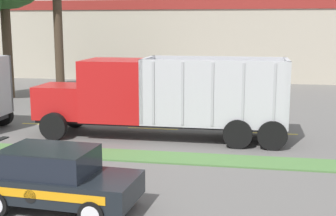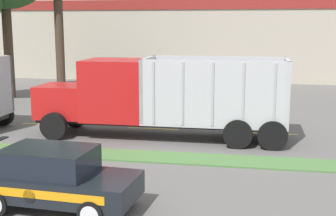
% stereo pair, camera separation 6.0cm
% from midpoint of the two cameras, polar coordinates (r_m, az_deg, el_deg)
% --- Properties ---
extents(grass_verge, '(120.00, 1.45, 0.06)m').
position_cam_midpoint_polar(grass_verge, '(17.26, -1.25, -5.99)').
color(grass_verge, '#517F42').
rests_on(grass_verge, ground_plane).
extents(centre_line_3, '(2.40, 0.14, 0.01)m').
position_cam_midpoint_polar(centre_line_3, '(23.69, -14.61, -1.91)').
color(centre_line_3, yellow).
rests_on(centre_line_3, ground_plane).
extents(centre_line_4, '(2.40, 0.14, 0.01)m').
position_cam_midpoint_polar(centre_line_4, '(21.98, -1.73, -2.52)').
color(centre_line_4, yellow).
rests_on(centre_line_4, ground_plane).
extents(centre_line_5, '(2.40, 0.14, 0.01)m').
position_cam_midpoint_polar(centre_line_5, '(21.51, 12.49, -3.04)').
color(centre_line_5, yellow).
rests_on(centre_line_5, ground_plane).
extents(dump_truck_lead, '(10.81, 2.81, 3.45)m').
position_cam_midpoint_polar(dump_truck_lead, '(20.21, -3.71, 1.29)').
color(dump_truck_lead, black).
rests_on(dump_truck_lead, ground_plane).
extents(rally_car, '(4.31, 2.20, 1.68)m').
position_cam_midpoint_polar(rally_car, '(12.82, -13.43, -8.24)').
color(rally_car, black).
rests_on(rally_car, ground_plane).
extents(store_building_backdrop, '(34.82, 12.10, 6.89)m').
position_cam_midpoint_polar(store_building_backdrop, '(45.97, -0.57, 8.47)').
color(store_building_backdrop, '#BCB29E').
rests_on(store_building_backdrop, ground_plane).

